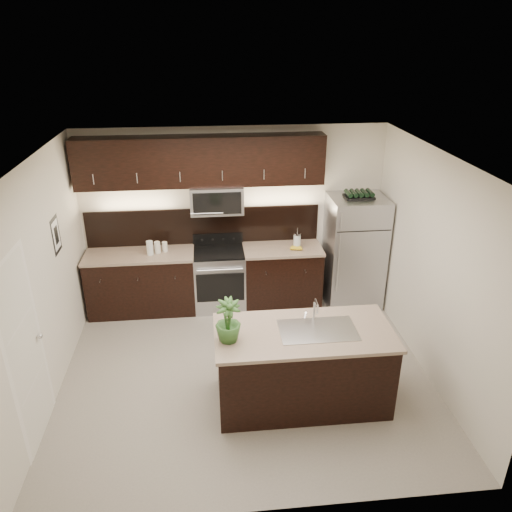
# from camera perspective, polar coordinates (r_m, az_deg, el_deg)

# --- Properties ---
(ground) EXTENTS (4.50, 4.50, 0.00)m
(ground) POSITION_cam_1_polar(r_m,az_deg,el_deg) (6.45, -1.19, -13.06)
(ground) COLOR gray
(ground) RESTS_ON ground
(room_walls) EXTENTS (4.52, 4.02, 2.71)m
(room_walls) POSITION_cam_1_polar(r_m,az_deg,el_deg) (5.54, -2.46, 0.64)
(room_walls) COLOR beige
(room_walls) RESTS_ON ground
(counter_run) EXTENTS (3.51, 0.65, 0.94)m
(counter_run) POSITION_cam_1_polar(r_m,az_deg,el_deg) (7.62, -5.73, -2.64)
(counter_run) COLOR black
(counter_run) RESTS_ON ground
(upper_fixtures) EXTENTS (3.49, 0.40, 1.66)m
(upper_fixtures) POSITION_cam_1_polar(r_m,az_deg,el_deg) (7.16, -6.09, 9.89)
(upper_fixtures) COLOR black
(upper_fixtures) RESTS_ON counter_run
(island) EXTENTS (1.96, 0.96, 0.94)m
(island) POSITION_cam_1_polar(r_m,az_deg,el_deg) (5.78, 5.34, -12.42)
(island) COLOR black
(island) RESTS_ON ground
(sink_faucet) EXTENTS (0.84, 0.50, 0.28)m
(sink_faucet) POSITION_cam_1_polar(r_m,az_deg,el_deg) (5.54, 7.06, -8.23)
(sink_faucet) COLOR silver
(sink_faucet) RESTS_ON island
(refrigerator) EXTENTS (0.82, 0.74, 1.71)m
(refrigerator) POSITION_cam_1_polar(r_m,az_deg,el_deg) (7.72, 11.13, 0.53)
(refrigerator) COLOR #B2B2B7
(refrigerator) RESTS_ON ground
(wine_rack) EXTENTS (0.42, 0.26, 0.10)m
(wine_rack) POSITION_cam_1_polar(r_m,az_deg,el_deg) (7.40, 11.70, 6.91)
(wine_rack) COLOR black
(wine_rack) RESTS_ON refrigerator
(plant) EXTENTS (0.30, 0.30, 0.48)m
(plant) POSITION_cam_1_polar(r_m,az_deg,el_deg) (5.22, -3.22, -7.39)
(plant) COLOR #2E5723
(plant) RESTS_ON island
(canisters) EXTENTS (0.29, 0.18, 0.21)m
(canisters) POSITION_cam_1_polar(r_m,az_deg,el_deg) (7.41, -11.41, 0.96)
(canisters) COLOR silver
(canisters) RESTS_ON counter_run
(french_press) EXTENTS (0.11, 0.11, 0.32)m
(french_press) POSITION_cam_1_polar(r_m,az_deg,el_deg) (7.44, 4.71, 1.73)
(french_press) COLOR silver
(french_press) RESTS_ON counter_run
(bananas) EXTENTS (0.22, 0.19, 0.06)m
(bananas) POSITION_cam_1_polar(r_m,az_deg,el_deg) (7.44, 4.23, 0.98)
(bananas) COLOR gold
(bananas) RESTS_ON counter_run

